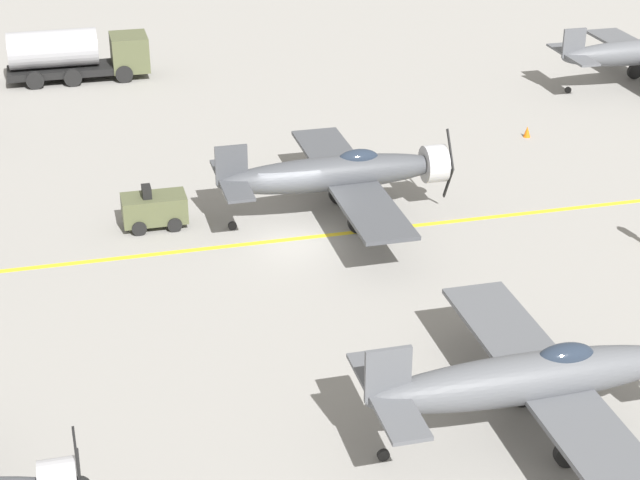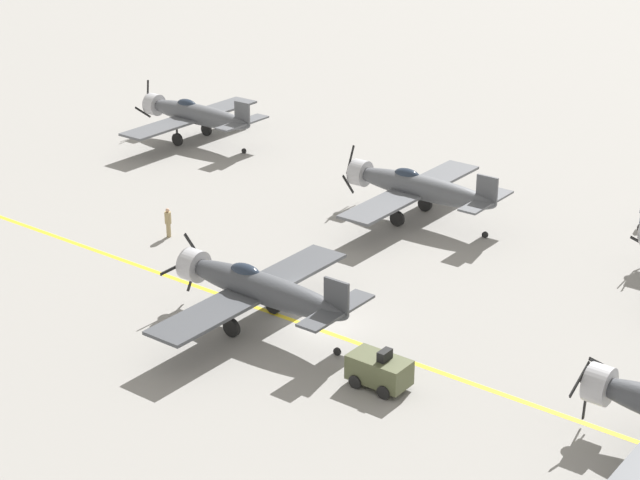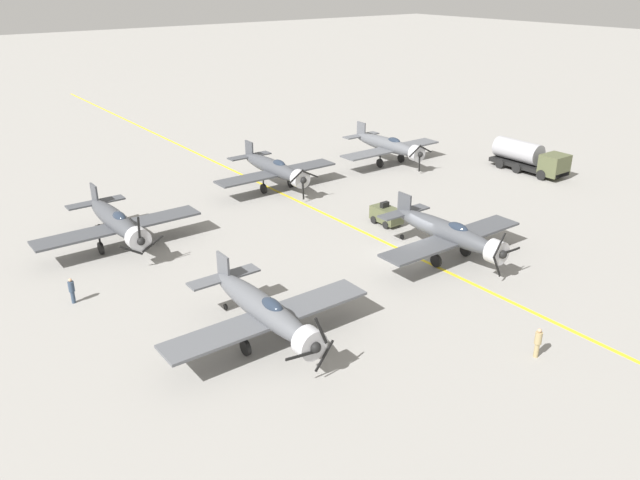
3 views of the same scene
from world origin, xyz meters
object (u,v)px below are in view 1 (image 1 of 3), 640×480
at_px(traffic_cone, 527,132).
at_px(fuel_tanker, 78,54).
at_px(airplane_mid_center, 341,174).
at_px(airplane_mid_right, 540,378).
at_px(tow_tractor, 154,209).

bearing_deg(traffic_cone, fuel_tanker, -125.67).
bearing_deg(airplane_mid_center, airplane_mid_right, 14.13).
bearing_deg(traffic_cone, airplane_mid_center, -58.60).
bearing_deg(fuel_tanker, airplane_mid_center, 23.25).
height_order(airplane_mid_center, traffic_cone, airplane_mid_center).
distance_m(airplane_mid_center, tow_tractor, 7.75).
distance_m(tow_tractor, traffic_cone, 20.03).
relative_size(airplane_mid_center, airplane_mid_right, 1.00).
xyz_separation_m(airplane_mid_center, tow_tractor, (-1.12, -7.57, -1.22)).
bearing_deg(airplane_mid_center, traffic_cone, 130.30).
xyz_separation_m(fuel_tanker, tow_tractor, (21.07, 1.97, -0.72)).
relative_size(airplane_mid_center, tow_tractor, 4.62).
relative_size(fuel_tanker, traffic_cone, 14.55).
relative_size(airplane_mid_right, tow_tractor, 4.62).
bearing_deg(tow_tractor, airplane_mid_right, 27.89).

